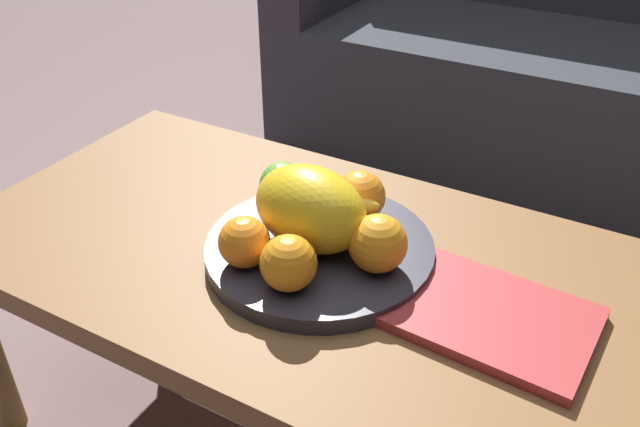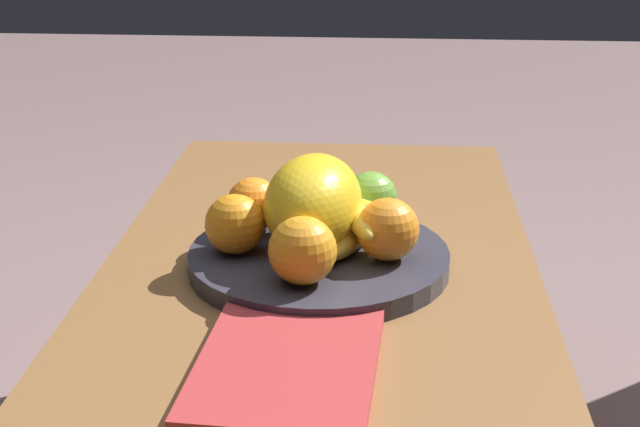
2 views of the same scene
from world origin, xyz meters
name	(u,v)px [view 2 (image 2 of 2)]	position (x,y,z in m)	size (l,w,h in m)	color
coffee_table	(319,299)	(0.00, 0.00, 0.37)	(1.10, 0.56, 0.42)	brown
fruit_bowl	(320,259)	(0.01, 0.00, 0.43)	(0.33, 0.33, 0.03)	#33313D
melon_large_front	(313,203)	(0.00, -0.01, 0.51)	(0.17, 0.12, 0.12)	yellow
orange_front	(254,204)	(-0.05, -0.09, 0.48)	(0.07, 0.07, 0.07)	orange
orange_left	(303,250)	(0.11, -0.01, 0.49)	(0.08, 0.08, 0.08)	orange
orange_right	(235,224)	(0.02, -0.10, 0.48)	(0.08, 0.08, 0.08)	orange
orange_back	(388,229)	(0.03, 0.09, 0.49)	(0.08, 0.08, 0.08)	orange
apple_front	(371,198)	(-0.09, 0.06, 0.48)	(0.07, 0.07, 0.07)	#69A63A
banana_bunch	(353,227)	(0.00, 0.04, 0.47)	(0.15, 0.14, 0.06)	gold
magazine	(287,366)	(0.27, -0.01, 0.43)	(0.25, 0.18, 0.02)	#B33537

